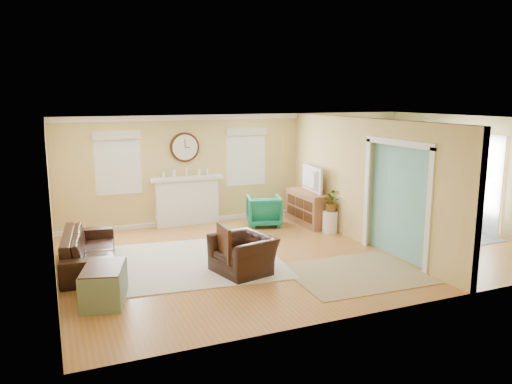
# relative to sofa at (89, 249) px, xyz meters

# --- Properties ---
(floor) EXTENTS (9.00, 9.00, 0.00)m
(floor) POSITION_rel_sofa_xyz_m (3.92, -0.60, -0.33)
(floor) COLOR #A56A27
(floor) RESTS_ON ground
(wall_back) EXTENTS (9.00, 0.02, 2.60)m
(wall_back) POSITION_rel_sofa_xyz_m (3.92, 2.40, 0.97)
(wall_back) COLOR tan
(wall_back) RESTS_ON ground
(wall_front) EXTENTS (9.00, 0.02, 2.60)m
(wall_front) POSITION_rel_sofa_xyz_m (3.92, -3.60, 0.97)
(wall_front) COLOR tan
(wall_front) RESTS_ON ground
(wall_left) EXTENTS (0.02, 6.00, 2.60)m
(wall_left) POSITION_rel_sofa_xyz_m (-0.58, -0.60, 0.97)
(wall_left) COLOR tan
(wall_left) RESTS_ON ground
(wall_right) EXTENTS (0.02, 6.00, 2.60)m
(wall_right) POSITION_rel_sofa_xyz_m (8.42, -0.60, 0.97)
(wall_right) COLOR tan
(wall_right) RESTS_ON ground
(ceiling) EXTENTS (9.00, 6.00, 0.02)m
(ceiling) POSITION_rel_sofa_xyz_m (3.92, -0.60, 2.27)
(ceiling) COLOR white
(ceiling) RESTS_ON wall_back
(partition) EXTENTS (0.17, 6.00, 2.60)m
(partition) POSITION_rel_sofa_xyz_m (5.43, -0.32, 1.03)
(partition) COLOR tan
(partition) RESTS_ON ground
(fireplace) EXTENTS (1.70, 0.30, 1.17)m
(fireplace) POSITION_rel_sofa_xyz_m (2.42, 2.28, 0.27)
(fireplace) COLOR white
(fireplace) RESTS_ON ground
(wall_clock) EXTENTS (0.70, 0.07, 0.70)m
(wall_clock) POSITION_rel_sofa_xyz_m (2.42, 2.36, 1.52)
(wall_clock) COLOR #401D0E
(wall_clock) RESTS_ON wall_back
(window_left) EXTENTS (1.05, 0.13, 1.42)m
(window_left) POSITION_rel_sofa_xyz_m (0.87, 2.35, 1.33)
(window_left) COLOR white
(window_left) RESTS_ON wall_back
(window_right) EXTENTS (1.05, 0.13, 1.42)m
(window_right) POSITION_rel_sofa_xyz_m (3.97, 2.35, 1.33)
(window_right) COLOR white
(window_right) RESTS_ON wall_back
(french_doors) EXTENTS (0.06, 1.70, 2.20)m
(french_doors) POSITION_rel_sofa_xyz_m (8.38, -0.60, 0.77)
(french_doors) COLOR white
(french_doors) RESTS_ON ground
(pendant) EXTENTS (0.30, 0.30, 0.55)m
(pendant) POSITION_rel_sofa_xyz_m (6.92, -0.60, 1.87)
(pendant) COLOR gold
(pendant) RESTS_ON ceiling
(rug_cream) EXTENTS (3.50, 3.12, 0.02)m
(rug_cream) POSITION_rel_sofa_xyz_m (1.76, -0.45, -0.32)
(rug_cream) COLOR beige
(rug_cream) RESTS_ON floor
(rug_jute) EXTENTS (2.32, 1.92, 0.01)m
(rug_jute) POSITION_rel_sofa_xyz_m (4.22, -2.15, -0.32)
(rug_jute) COLOR tan
(rug_jute) RESTS_ON floor
(rug_grey) EXTENTS (2.45, 3.07, 0.01)m
(rug_grey) POSITION_rel_sofa_xyz_m (7.12, -0.23, -0.32)
(rug_grey) COLOR slate
(rug_grey) RESTS_ON floor
(sofa) EXTENTS (1.11, 2.33, 0.66)m
(sofa) POSITION_rel_sofa_xyz_m (0.00, 0.00, 0.00)
(sofa) COLOR black
(sofa) RESTS_ON floor
(eames_chair) EXTENTS (1.10, 1.19, 0.65)m
(eames_chair) POSITION_rel_sofa_xyz_m (2.45, -1.33, -0.00)
(eames_chair) COLOR black
(eames_chair) RESTS_ON floor
(green_chair) EXTENTS (0.95, 0.97, 0.72)m
(green_chair) POSITION_rel_sofa_xyz_m (4.08, 1.48, 0.03)
(green_chair) COLOR #076F50
(green_chair) RESTS_ON floor
(trunk) EXTENTS (0.81, 1.07, 0.55)m
(trunk) POSITION_rel_sofa_xyz_m (0.07, -1.71, -0.05)
(trunk) COLOR gray
(trunk) RESTS_ON floor
(credenza) EXTENTS (0.49, 1.43, 0.80)m
(credenza) POSITION_rel_sofa_xyz_m (5.11, 1.19, 0.07)
(credenza) COLOR #9B5D33
(credenza) RESTS_ON floor
(tv) EXTENTS (0.23, 1.06, 0.60)m
(tv) POSITION_rel_sofa_xyz_m (5.09, 1.19, 0.77)
(tv) COLOR black
(tv) RESTS_ON credenza
(garden_stool) EXTENTS (0.33, 0.33, 0.49)m
(garden_stool) POSITION_rel_sofa_xyz_m (5.18, 0.31, -0.08)
(garden_stool) COLOR white
(garden_stool) RESTS_ON floor
(potted_plant) EXTENTS (0.36, 0.42, 0.46)m
(potted_plant) POSITION_rel_sofa_xyz_m (5.18, 0.31, 0.39)
(potted_plant) COLOR #337F33
(potted_plant) RESTS_ON garden_stool
(dining_table) EXTENTS (1.04, 1.84, 0.65)m
(dining_table) POSITION_rel_sofa_xyz_m (7.12, -0.23, -0.01)
(dining_table) COLOR #401D0E
(dining_table) RESTS_ON floor
(dining_chair_n) EXTENTS (0.48, 0.48, 1.02)m
(dining_chair_n) POSITION_rel_sofa_xyz_m (7.06, 0.81, 0.27)
(dining_chair_n) COLOR slate
(dining_chair_n) RESTS_ON floor
(dining_chair_s) EXTENTS (0.40, 0.40, 0.87)m
(dining_chair_s) POSITION_rel_sofa_xyz_m (7.13, -1.35, 0.18)
(dining_chair_s) COLOR slate
(dining_chair_s) RESTS_ON floor
(dining_chair_w) EXTENTS (0.49, 0.49, 0.93)m
(dining_chair_w) POSITION_rel_sofa_xyz_m (6.52, -0.23, 0.22)
(dining_chair_w) COLOR white
(dining_chair_w) RESTS_ON floor
(dining_chair_e) EXTENTS (0.41, 0.41, 0.87)m
(dining_chair_e) POSITION_rel_sofa_xyz_m (7.79, -0.30, 0.18)
(dining_chair_e) COLOR slate
(dining_chair_e) RESTS_ON floor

